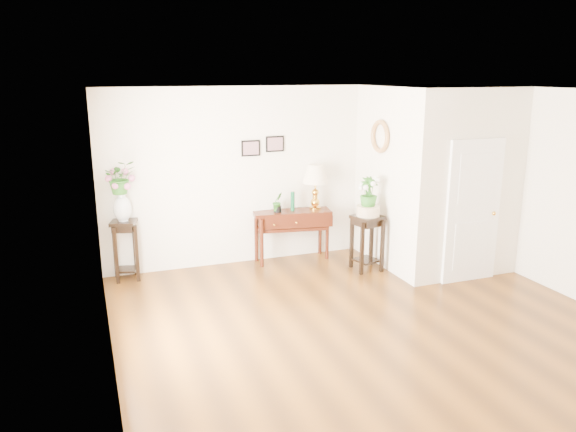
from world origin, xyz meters
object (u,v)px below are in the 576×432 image
console_table (292,235)px  plant_stand_b (367,243)px  table_lamp (315,188)px  plant_stand_a (126,250)px

console_table → plant_stand_b: size_ratio=1.44×
console_table → table_lamp: (0.40, 0.00, 0.77)m
plant_stand_b → table_lamp: bearing=122.2°
plant_stand_a → table_lamp: bearing=-0.5°
plant_stand_b → console_table: bearing=138.1°
console_table → plant_stand_a: 2.62m
console_table → plant_stand_a: (-2.62, 0.02, 0.03)m
plant_stand_a → plant_stand_b: plant_stand_a is taller
console_table → table_lamp: bearing=9.5°
plant_stand_a → plant_stand_b: 3.65m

